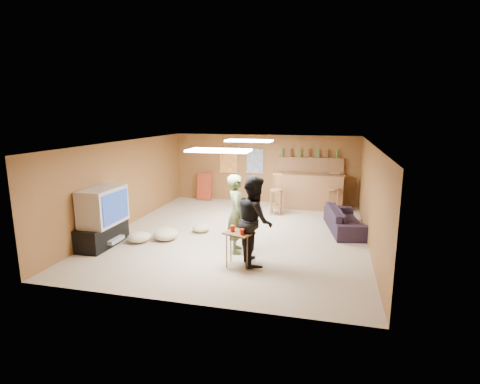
% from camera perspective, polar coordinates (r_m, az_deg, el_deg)
% --- Properties ---
extents(ground, '(7.00, 7.00, 0.00)m').
position_cam_1_polar(ground, '(9.17, -0.30, -6.38)').
color(ground, tan).
rests_on(ground, ground).
extents(ceiling, '(6.00, 7.00, 0.02)m').
position_cam_1_polar(ceiling, '(8.73, -0.32, 7.47)').
color(ceiling, silver).
rests_on(ceiling, ground).
extents(wall_back, '(6.00, 0.02, 2.20)m').
position_cam_1_polar(wall_back, '(12.26, 3.71, 3.55)').
color(wall_back, brown).
rests_on(wall_back, ground).
extents(wall_front, '(6.00, 0.02, 2.20)m').
position_cam_1_polar(wall_front, '(5.66, -9.06, -6.53)').
color(wall_front, brown).
rests_on(wall_front, ground).
extents(wall_left, '(0.02, 7.00, 2.20)m').
position_cam_1_polar(wall_left, '(10.03, -17.16, 1.18)').
color(wall_left, brown).
rests_on(wall_left, ground).
extents(wall_right, '(0.02, 7.00, 2.20)m').
position_cam_1_polar(wall_right, '(8.67, 19.30, -0.60)').
color(wall_right, brown).
rests_on(wall_right, ground).
extents(tv_stand, '(0.55, 1.30, 0.50)m').
position_cam_1_polar(tv_stand, '(8.86, -20.23, -6.09)').
color(tv_stand, black).
rests_on(tv_stand, ground).
extents(dvd_box, '(0.35, 0.50, 0.08)m').
position_cam_1_polar(dvd_box, '(8.78, -18.99, -6.86)').
color(dvd_box, '#B2B2B7').
rests_on(dvd_box, tv_stand).
extents(tv_body, '(0.60, 1.10, 0.80)m').
position_cam_1_polar(tv_body, '(8.65, -20.16, -2.04)').
color(tv_body, '#B2B2B7').
rests_on(tv_body, tv_stand).
extents(tv_screen, '(0.02, 0.95, 0.65)m').
position_cam_1_polar(tv_screen, '(8.49, -18.42, -2.18)').
color(tv_screen, navy).
rests_on(tv_screen, tv_body).
extents(bar_counter, '(2.00, 0.60, 1.10)m').
position_cam_1_polar(bar_counter, '(11.64, 10.47, 0.18)').
color(bar_counter, brown).
rests_on(bar_counter, ground).
extents(bar_lip, '(2.10, 0.12, 0.05)m').
position_cam_1_polar(bar_lip, '(11.30, 10.49, 2.66)').
color(bar_lip, '#432915').
rests_on(bar_lip, bar_counter).
extents(bar_shelf, '(2.00, 0.18, 0.05)m').
position_cam_1_polar(bar_shelf, '(11.93, 10.78, 5.08)').
color(bar_shelf, brown).
rests_on(bar_shelf, bar_backing).
extents(bar_backing, '(2.00, 0.14, 0.60)m').
position_cam_1_polar(bar_backing, '(11.99, 10.73, 3.67)').
color(bar_backing, brown).
rests_on(bar_backing, bar_counter).
extents(poster_left, '(0.60, 0.03, 0.85)m').
position_cam_1_polar(poster_left, '(12.45, -1.77, 4.86)').
color(poster_left, '#BF3F26').
rests_on(poster_left, wall_back).
extents(poster_right, '(0.55, 0.03, 0.80)m').
position_cam_1_polar(poster_right, '(12.24, 2.30, 4.74)').
color(poster_right, '#334C99').
rests_on(poster_right, wall_back).
extents(folding_chair_stack, '(0.50, 0.26, 0.91)m').
position_cam_1_polar(folding_chair_stack, '(12.68, -5.43, 0.82)').
color(folding_chair_stack, '#9F351D').
rests_on(folding_chair_stack, ground).
extents(ceiling_panel_front, '(1.20, 0.60, 0.04)m').
position_cam_1_polar(ceiling_panel_front, '(7.29, -3.22, 6.33)').
color(ceiling_panel_front, white).
rests_on(ceiling_panel_front, ceiling).
extents(ceiling_panel_back, '(1.20, 0.60, 0.04)m').
position_cam_1_polar(ceiling_panel_back, '(9.90, 1.40, 7.81)').
color(ceiling_panel_back, white).
rests_on(ceiling_panel_back, ceiling).
extents(person_olive, '(0.54, 0.68, 1.66)m').
position_cam_1_polar(person_olive, '(7.80, -0.52, -3.32)').
color(person_olive, '#4E5D36').
rests_on(person_olive, ground).
extents(person_black, '(0.92, 1.02, 1.73)m').
position_cam_1_polar(person_black, '(7.21, 2.24, -4.31)').
color(person_black, black).
rests_on(person_black, ground).
extents(sofa, '(1.08, 2.03, 0.56)m').
position_cam_1_polar(sofa, '(9.69, 15.73, -4.08)').
color(sofa, black).
rests_on(sofa, ground).
extents(tray_table, '(0.63, 0.57, 0.67)m').
position_cam_1_polar(tray_table, '(7.23, -0.18, -8.68)').
color(tray_table, '#432915').
rests_on(tray_table, ground).
extents(cup_red_near, '(0.10, 0.10, 0.12)m').
position_cam_1_polar(cup_red_near, '(7.16, -1.13, -5.57)').
color(cup_red_near, '#A7210B').
rests_on(cup_red_near, tray_table).
extents(cup_red_far, '(0.09, 0.09, 0.11)m').
position_cam_1_polar(cup_red_far, '(6.99, 0.34, -6.08)').
color(cup_red_far, '#A7210B').
rests_on(cup_red_far, tray_table).
extents(cup_blue, '(0.09, 0.09, 0.11)m').
position_cam_1_polar(cup_blue, '(7.16, 0.94, -5.64)').
color(cup_blue, navy).
rests_on(cup_blue, tray_table).
extents(bar_stool_left, '(0.43, 0.43, 1.28)m').
position_cam_1_polar(bar_stool_left, '(10.76, 5.55, -0.14)').
color(bar_stool_left, brown).
rests_on(bar_stool_left, ground).
extents(bar_stool_right, '(0.47, 0.47, 1.24)m').
position_cam_1_polar(bar_stool_right, '(11.23, 14.05, -0.03)').
color(bar_stool_right, brown).
rests_on(bar_stool_right, ground).
extents(cushion_near_tv, '(0.75, 0.75, 0.26)m').
position_cam_1_polar(cushion_near_tv, '(8.89, -11.25, -6.32)').
color(cushion_near_tv, tan).
rests_on(cushion_near_tv, ground).
extents(cushion_mid, '(0.48, 0.48, 0.19)m').
position_cam_1_polar(cushion_mid, '(9.33, -5.95, -5.49)').
color(cushion_mid, tan).
rests_on(cushion_mid, ground).
extents(cushion_far, '(0.66, 0.66, 0.23)m').
position_cam_1_polar(cushion_far, '(8.87, -15.15, -6.65)').
color(cushion_far, tan).
rests_on(cushion_far, ground).
extents(bottle_row, '(1.76, 0.08, 0.26)m').
position_cam_1_polar(bottle_row, '(11.90, 10.51, 5.82)').
color(bottle_row, '#3F7233').
rests_on(bottle_row, bar_shelf).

